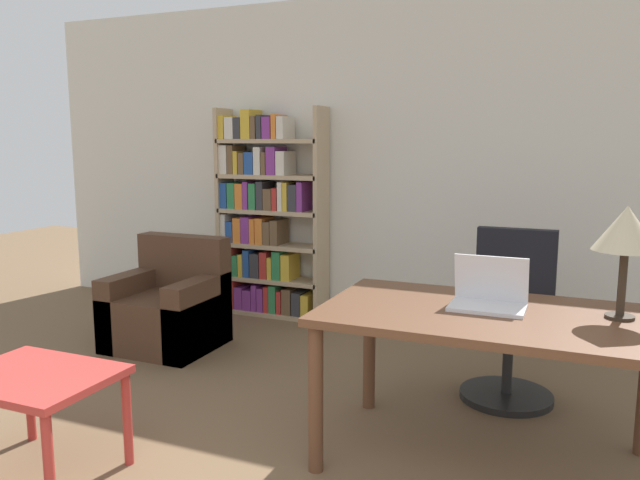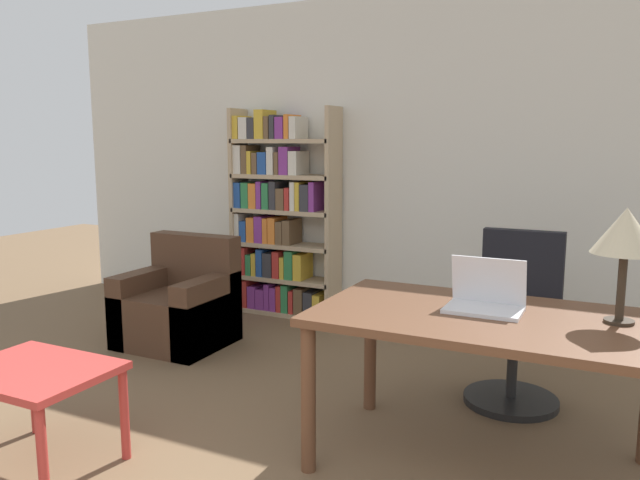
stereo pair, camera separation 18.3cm
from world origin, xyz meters
name	(u,v)px [view 2 (the right image)]	position (x,y,z in m)	size (l,w,h in m)	color
wall_back	(478,164)	(0.00, 4.53, 1.35)	(8.00, 0.06, 2.70)	silver
desk	(483,334)	(0.51, 2.42, 0.65)	(1.54, 0.89, 0.75)	brown
laptop	(485,299)	(0.49, 2.50, 0.80)	(0.35, 0.24, 0.24)	silver
table_lamp	(626,233)	(1.06, 2.55, 1.14)	(0.28, 0.28, 0.51)	#2D2319
office_chair	(516,326)	(0.52, 3.31, 0.45)	(0.55, 0.55, 1.01)	black
side_table_blue	(35,382)	(-1.36, 1.51, 0.42)	(0.70, 0.54, 0.49)	#B2332D
armchair	(179,308)	(-1.94, 3.26, 0.28)	(0.75, 0.67, 0.81)	#472D1E
bookshelf	(278,219)	(-1.69, 4.34, 0.85)	(0.98, 0.28, 1.81)	tan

